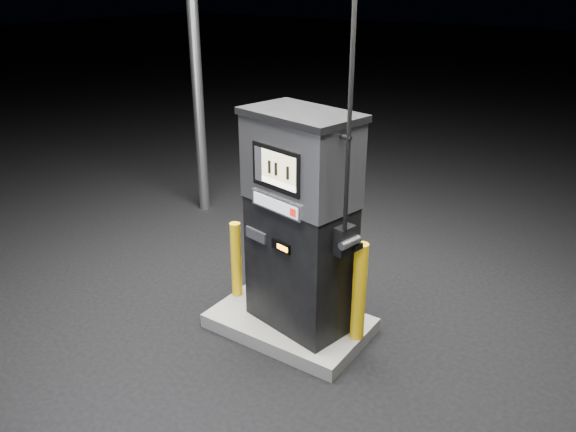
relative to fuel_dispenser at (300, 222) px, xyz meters
The scene contains 5 objects.
ground 1.28m from the fuel_dispenser, behind, with size 80.00×80.00×0.00m, color black.
pump_island 1.20m from the fuel_dispenser, behind, with size 1.60×1.00×0.15m, color slate.
fuel_dispenser is the anchor object (origin of this frame).
bollard_left 1.11m from the fuel_dispenser, behind, with size 0.12×0.12×0.87m, color yellow.
bollard_right 0.87m from the fuel_dispenser, ahead, with size 0.14×0.14×1.02m, color yellow.
Camera 1 is at (2.78, -4.12, 3.43)m, focal length 35.00 mm.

